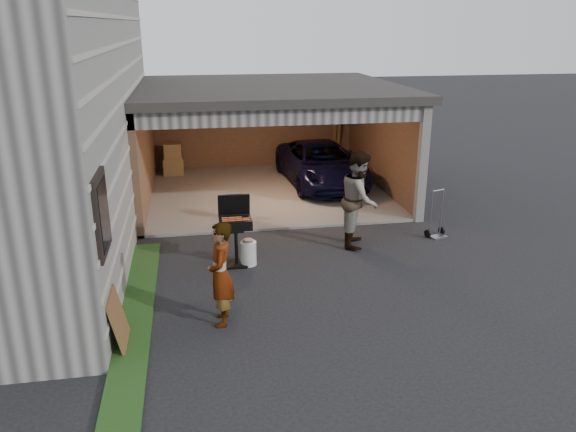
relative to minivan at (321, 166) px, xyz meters
name	(u,v)px	position (x,y,z in m)	size (l,w,h in m)	color
ground	(278,305)	(-2.35, -6.90, -0.58)	(80.00, 80.00, 0.00)	black
groundcover_strip	(131,350)	(-4.60, -7.90, -0.55)	(0.50, 8.00, 0.06)	#193814
garage	(266,122)	(-1.59, -0.11, 1.29)	(6.80, 6.30, 2.90)	#605E59
minivan	(321,166)	(0.00, 0.00, 0.00)	(1.93, 4.19, 1.16)	black
woman	(221,274)	(-3.27, -7.29, 0.24)	(0.60, 0.39, 1.63)	silver
man	(359,199)	(-0.27, -4.50, 0.41)	(0.96, 0.75, 1.98)	#3F1E18
bbq_grill	(235,225)	(-2.87, -5.13, 0.22)	(0.60, 0.53, 1.34)	black
propane_tank	(248,253)	(-2.64, -5.17, -0.35)	(0.31, 0.31, 0.47)	silver
plywood_panel	(119,321)	(-4.75, -7.72, -0.17)	(0.03, 0.74, 0.83)	brown
hand_truck	(436,228)	(1.53, -4.39, -0.38)	(0.47, 0.42, 1.06)	gray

